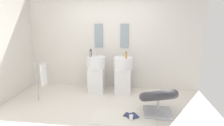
% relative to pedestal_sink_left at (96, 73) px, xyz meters
% --- Properties ---
extents(ground_plane, '(4.80, 3.60, 0.04)m').
position_rel_pedestal_sink_left_xyz_m(ground_plane, '(0.35, -1.20, -0.54)').
color(ground_plane, silver).
extents(rear_partition, '(4.80, 0.10, 2.60)m').
position_rel_pedestal_sink_left_xyz_m(rear_partition, '(0.35, 0.45, 0.78)').
color(rear_partition, silver).
rests_on(rear_partition, ground_plane).
extents(pedestal_sink_left, '(0.48, 0.48, 1.05)m').
position_rel_pedestal_sink_left_xyz_m(pedestal_sink_left, '(0.00, 0.00, 0.00)').
color(pedestal_sink_left, white).
rests_on(pedestal_sink_left, ground_plane).
extents(pedestal_sink_right, '(0.48, 0.48, 1.05)m').
position_rel_pedestal_sink_left_xyz_m(pedestal_sink_right, '(0.70, 0.00, 0.00)').
color(pedestal_sink_right, white).
rests_on(pedestal_sink_right, ground_plane).
extents(vanity_mirror_left, '(0.22, 0.03, 0.63)m').
position_rel_pedestal_sink_left_xyz_m(vanity_mirror_left, '(0.00, 0.38, 0.95)').
color(vanity_mirror_left, '#8C9EA8').
extents(vanity_mirror_right, '(0.22, 0.03, 0.63)m').
position_rel_pedestal_sink_left_xyz_m(vanity_mirror_right, '(0.70, 0.38, 0.95)').
color(vanity_mirror_right, '#8C9EA8').
extents(lounge_chair, '(1.01, 1.01, 0.65)m').
position_rel_pedestal_sink_left_xyz_m(lounge_chair, '(1.49, -1.04, -0.17)').
color(lounge_chair, '#B7BABF').
rests_on(lounge_chair, ground_plane).
extents(towel_rack, '(0.37, 0.22, 0.95)m').
position_rel_pedestal_sink_left_xyz_m(towel_rack, '(-1.11, -0.74, 0.11)').
color(towel_rack, '#B7BABF').
rests_on(towel_rack, ground_plane).
extents(area_rug, '(1.24, 0.65, 0.01)m').
position_rel_pedestal_sink_left_xyz_m(area_rug, '(0.81, -1.28, -0.51)').
color(area_rug, white).
rests_on(area_rug, ground_plane).
extents(magazine_charcoal, '(0.28, 0.23, 0.02)m').
position_rel_pedestal_sink_left_xyz_m(magazine_charcoal, '(0.94, -1.23, -0.50)').
color(magazine_charcoal, '#38383D').
rests_on(magazine_charcoal, area_rug).
extents(magazine_navy, '(0.28, 0.27, 0.03)m').
position_rel_pedestal_sink_left_xyz_m(magazine_navy, '(0.98, -1.25, -0.49)').
color(magazine_navy, navy).
rests_on(magazine_navy, area_rug).
extents(coffee_mug, '(0.07, 0.07, 0.11)m').
position_rel_pedestal_sink_left_xyz_m(coffee_mug, '(0.96, -1.38, -0.45)').
color(coffee_mug, white).
rests_on(coffee_mug, area_rug).
extents(soap_bottle_grey, '(0.05, 0.05, 0.18)m').
position_rel_pedestal_sink_left_xyz_m(soap_bottle_grey, '(-0.14, -0.05, 0.52)').
color(soap_bottle_grey, '#99999E').
rests_on(soap_bottle_grey, pedestal_sink_left).
extents(soap_bottle_amber, '(0.05, 0.05, 0.17)m').
position_rel_pedestal_sink_left_xyz_m(soap_bottle_amber, '(0.79, -0.12, 0.51)').
color(soap_bottle_amber, '#C68C38').
rests_on(soap_bottle_amber, pedestal_sink_right).
extents(soap_bottle_black, '(0.04, 0.04, 0.20)m').
position_rel_pedestal_sink_left_xyz_m(soap_bottle_black, '(-0.14, 0.06, 0.53)').
color(soap_bottle_black, black).
rests_on(soap_bottle_black, pedestal_sink_left).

